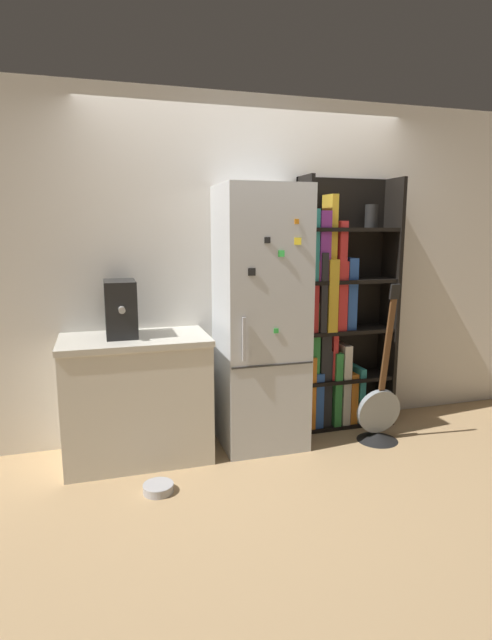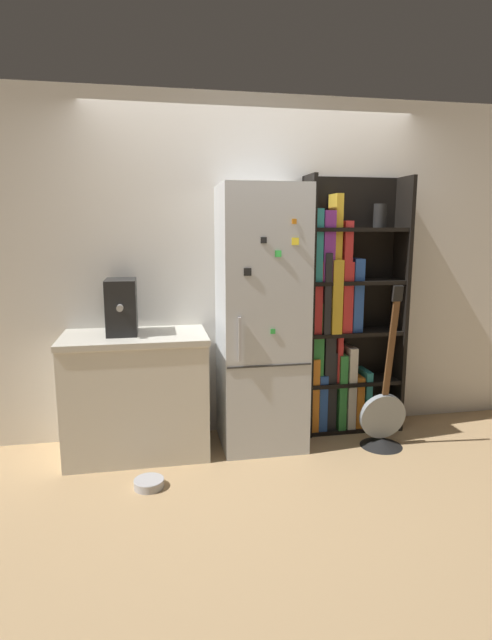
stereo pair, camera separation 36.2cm
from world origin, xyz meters
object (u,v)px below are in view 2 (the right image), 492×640
at_px(bookshelf, 340,321).
at_px(espresso_machine, 122,307).
at_px(refrigerator, 261,319).
at_px(guitar, 382,424).
at_px(pet_bowl, 149,483).

height_order(bookshelf, espresso_machine, bookshelf).
height_order(refrigerator, guitar, refrigerator).
height_order(bookshelf, guitar, bookshelf).
distance_m(guitar, pet_bowl, 1.75).
xyz_separation_m(bookshelf, espresso_machine, (-1.68, -0.11, 0.18)).
xyz_separation_m(espresso_machine, guitar, (1.88, -0.29, -0.90)).
xyz_separation_m(refrigerator, guitar, (0.88, -0.25, -0.79)).
height_order(refrigerator, pet_bowl, refrigerator).
bearing_deg(refrigerator, guitar, -15.77).
height_order(refrigerator, bookshelf, bookshelf).
distance_m(espresso_machine, guitar, 2.10).
relative_size(bookshelf, guitar, 1.63).
bearing_deg(refrigerator, espresso_machine, 177.37).
relative_size(espresso_machine, guitar, 0.31).
relative_size(refrigerator, guitar, 1.56).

